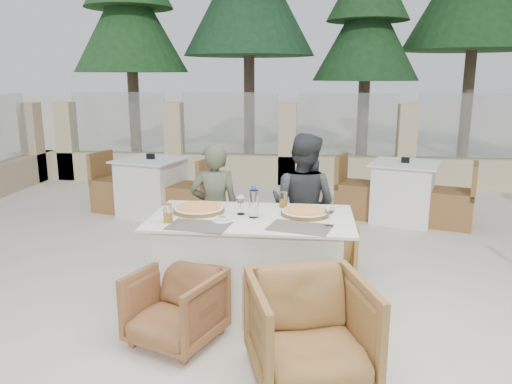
# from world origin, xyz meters

# --- Properties ---
(ground) EXTENTS (80.00, 80.00, 0.00)m
(ground) POSITION_xyz_m (0.00, 0.00, 0.00)
(ground) COLOR beige
(ground) RESTS_ON ground
(sand_patch) EXTENTS (30.00, 16.00, 0.01)m
(sand_patch) POSITION_xyz_m (0.00, 14.00, 0.01)
(sand_patch) COLOR beige
(sand_patch) RESTS_ON ground
(perimeter_wall_far) EXTENTS (10.00, 0.34, 1.60)m
(perimeter_wall_far) POSITION_xyz_m (0.00, 4.80, 0.80)
(perimeter_wall_far) COLOR beige
(perimeter_wall_far) RESTS_ON ground
(pine_far_left) EXTENTS (2.42, 2.42, 5.50)m
(pine_far_left) POSITION_xyz_m (-3.50, 7.00, 2.75)
(pine_far_left) COLOR #214E22
(pine_far_left) RESTS_ON ground
(pine_mid_left) EXTENTS (2.86, 2.86, 6.50)m
(pine_mid_left) POSITION_xyz_m (-1.00, 7.50, 3.25)
(pine_mid_left) COLOR #1C4426
(pine_mid_left) RESTS_ON ground
(pine_centre) EXTENTS (2.20, 2.20, 5.00)m
(pine_centre) POSITION_xyz_m (1.50, 7.20, 2.50)
(pine_centre) COLOR #1D441F
(pine_centre) RESTS_ON ground
(pine_mid_right) EXTENTS (2.99, 2.99, 6.80)m
(pine_mid_right) POSITION_xyz_m (3.80, 7.80, 3.40)
(pine_mid_right) COLOR #1C441E
(pine_mid_right) RESTS_ON ground
(dining_table) EXTENTS (1.60, 0.90, 0.77)m
(dining_table) POSITION_xyz_m (-0.04, -0.02, 0.39)
(dining_table) COLOR silver
(dining_table) RESTS_ON ground
(placemat_near_left) EXTENTS (0.49, 0.36, 0.00)m
(placemat_near_left) POSITION_xyz_m (-0.40, -0.31, 0.77)
(placemat_near_left) COLOR #555049
(placemat_near_left) RESTS_ON dining_table
(placemat_near_right) EXTENTS (0.51, 0.40, 0.00)m
(placemat_near_right) POSITION_xyz_m (0.34, -0.27, 0.77)
(placemat_near_right) COLOR #58544B
(placemat_near_right) RESTS_ON dining_table
(pizza_left) EXTENTS (0.49, 0.49, 0.05)m
(pizza_left) POSITION_xyz_m (-0.49, 0.08, 0.80)
(pizza_left) COLOR #D05E1C
(pizza_left) RESTS_ON dining_table
(pizza_right) EXTENTS (0.40, 0.40, 0.05)m
(pizza_right) POSITION_xyz_m (0.38, 0.08, 0.80)
(pizza_right) COLOR #CF5F1C
(pizza_right) RESTS_ON dining_table
(water_bottle) EXTENTS (0.10, 0.10, 0.26)m
(water_bottle) POSITION_xyz_m (-0.03, -0.03, 0.90)
(water_bottle) COLOR silver
(water_bottle) RESTS_ON dining_table
(wine_glass_centre) EXTENTS (0.10, 0.10, 0.18)m
(wine_glass_centre) POSITION_xyz_m (-0.14, 0.04, 0.86)
(wine_glass_centre) COLOR white
(wine_glass_centre) RESTS_ON dining_table
(wine_glass_corner) EXTENTS (0.10, 0.10, 0.18)m
(wine_glass_corner) POSITION_xyz_m (0.56, -0.21, 0.86)
(wine_glass_corner) COLOR silver
(wine_glass_corner) RESTS_ON dining_table
(beer_glass_left) EXTENTS (0.09, 0.09, 0.14)m
(beer_glass_left) POSITION_xyz_m (-0.66, -0.24, 0.84)
(beer_glass_left) COLOR yellow
(beer_glass_left) RESTS_ON dining_table
(beer_glass_right) EXTENTS (0.07, 0.07, 0.13)m
(beer_glass_right) POSITION_xyz_m (0.19, 0.30, 0.84)
(beer_glass_right) COLOR #BF8F1B
(beer_glass_right) RESTS_ON dining_table
(olive_dish) EXTENTS (0.13, 0.13, 0.04)m
(olive_dish) POSITION_xyz_m (-0.25, -0.18, 0.79)
(olive_dish) COLOR white
(olive_dish) RESTS_ON dining_table
(armchair_far_left) EXTENTS (0.70, 0.72, 0.57)m
(armchair_far_left) POSITION_xyz_m (-0.44, 0.77, 0.28)
(armchair_far_left) COLOR brown
(armchair_far_left) RESTS_ON ground
(armchair_far_right) EXTENTS (0.71, 0.73, 0.56)m
(armchair_far_right) POSITION_xyz_m (0.50, 0.73, 0.28)
(armchair_far_right) COLOR olive
(armchair_far_right) RESTS_ON ground
(armchair_near_left) EXTENTS (0.75, 0.76, 0.53)m
(armchair_near_left) POSITION_xyz_m (-0.51, -0.63, 0.27)
(armchair_near_left) COLOR brown
(armchair_near_left) RESTS_ON ground
(armchair_near_right) EXTENTS (0.89, 0.90, 0.66)m
(armchair_near_right) POSITION_xyz_m (0.43, -0.98, 0.33)
(armchair_near_right) COLOR olive
(armchair_near_right) RESTS_ON ground
(diner_left) EXTENTS (0.51, 0.38, 1.26)m
(diner_left) POSITION_xyz_m (-0.47, 0.63, 0.63)
(diner_left) COLOR #4F543D
(diner_left) RESTS_ON ground
(diner_right) EXTENTS (0.81, 0.74, 1.35)m
(diner_right) POSITION_xyz_m (0.35, 0.73, 0.68)
(diner_right) COLOR #35383A
(diner_right) RESTS_ON ground
(bg_table_a) EXTENTS (1.80, 1.22, 0.77)m
(bg_table_a) POSITION_xyz_m (-1.72, 2.60, 0.39)
(bg_table_a) COLOR silver
(bg_table_a) RESTS_ON ground
(bg_table_b) EXTENTS (1.81, 1.28, 0.77)m
(bg_table_b) POSITION_xyz_m (1.61, 2.68, 0.39)
(bg_table_b) COLOR white
(bg_table_b) RESTS_ON ground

